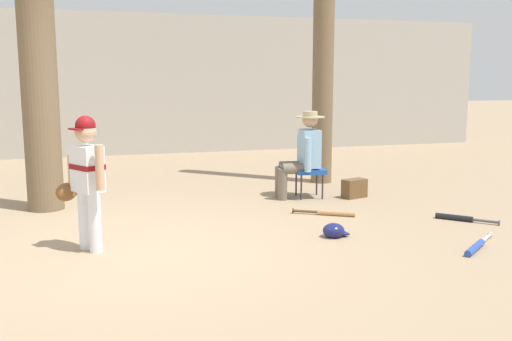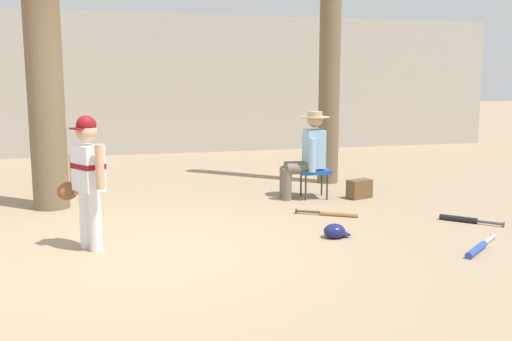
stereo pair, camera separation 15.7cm
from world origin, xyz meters
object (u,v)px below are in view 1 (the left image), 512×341
at_px(tree_behind_spectator, 324,28).
at_px(batting_helmet_navy, 334,231).
at_px(bat_black_composite, 459,218).
at_px(young_ballplayer, 86,175).
at_px(handbag_beside_stool, 354,188).
at_px(folding_stool, 309,172).
at_px(bat_wood_tan, 331,213).
at_px(tree_near_player, 37,48).
at_px(seated_spectator, 303,152).
at_px(bat_blue_youth, 477,246).

relative_size(tree_behind_spectator, batting_helmet_navy, 19.55).
bearing_deg(batting_helmet_navy, bat_black_composite, 7.13).
distance_m(young_ballplayer, batting_helmet_navy, 2.57).
bearing_deg(batting_helmet_navy, handbag_beside_stool, 57.77).
relative_size(tree_behind_spectator, folding_stool, 12.02).
distance_m(folding_stool, bat_black_composite, 2.14).
xyz_separation_m(folding_stool, bat_wood_tan, (-0.15, -1.07, -0.33)).
distance_m(tree_near_player, batting_helmet_navy, 4.20).
height_order(seated_spectator, bat_wood_tan, seated_spectator).
bearing_deg(handbag_beside_stool, tree_near_player, 173.16).
relative_size(tree_near_player, tree_behind_spectator, 0.89).
relative_size(tree_near_player, bat_wood_tan, 7.01).
relative_size(tree_near_player, handbag_beside_stool, 14.12).
distance_m(tree_near_player, young_ballplayer, 2.42).
xyz_separation_m(tree_near_player, handbag_beside_stool, (4.07, -0.49, -1.88)).
xyz_separation_m(seated_spectator, handbag_beside_stool, (0.70, -0.20, -0.51)).
height_order(folding_stool, bat_wood_tan, folding_stool).
bearing_deg(bat_blue_youth, seated_spectator, 104.69).
bearing_deg(bat_blue_youth, tree_near_player, 143.20).
relative_size(young_ballplayer, seated_spectator, 1.09).
relative_size(folding_stool, handbag_beside_stool, 1.32).
distance_m(bat_wood_tan, batting_helmet_navy, 0.96).
bearing_deg(tree_near_player, bat_black_composite, -23.72).
bearing_deg(seated_spectator, batting_helmet_navy, -101.92).
relative_size(tree_near_player, batting_helmet_navy, 17.44).
bearing_deg(bat_black_composite, bat_wood_tan, 153.02).
relative_size(tree_behind_spectator, bat_black_composite, 9.68).
distance_m(tree_behind_spectator, handbag_beside_stool, 2.61).
bearing_deg(folding_stool, young_ballplayer, -150.31).
relative_size(tree_behind_spectator, handbag_beside_stool, 15.84).
height_order(tree_near_player, seated_spectator, tree_near_player).
relative_size(handbag_beside_stool, bat_blue_youth, 0.49).
bearing_deg(bat_wood_tan, tree_near_player, 157.62).
bearing_deg(bat_wood_tan, folding_stool, 82.22).
bearing_deg(bat_blue_youth, bat_wood_tan, 114.60).
bearing_deg(seated_spectator, bat_black_composite, -54.01).
xyz_separation_m(young_ballplayer, bat_wood_tan, (2.83, 0.63, -0.71)).
height_order(tree_behind_spectator, bat_wood_tan, tree_behind_spectator).
xyz_separation_m(young_ballplayer, seated_spectator, (2.88, 1.71, -0.10)).
xyz_separation_m(tree_behind_spectator, bat_black_composite, (0.54, -2.82, -2.38)).
xyz_separation_m(folding_stool, handbag_beside_stool, (0.60, -0.19, -0.23)).
distance_m(young_ballplayer, bat_black_composite, 4.22).
bearing_deg(bat_blue_youth, batting_helmet_navy, 144.63).
distance_m(handbag_beside_stool, bat_blue_youth, 2.59).
distance_m(tree_near_player, folding_stool, 3.86).
bearing_deg(young_ballplayer, handbag_beside_stool, 22.84).
distance_m(folding_stool, seated_spectator, 0.29).
distance_m(tree_near_player, bat_wood_tan, 4.11).
xyz_separation_m(tree_behind_spectator, young_ballplayer, (-3.62, -2.77, -1.67)).
bearing_deg(bat_blue_youth, young_ballplayer, 163.42).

